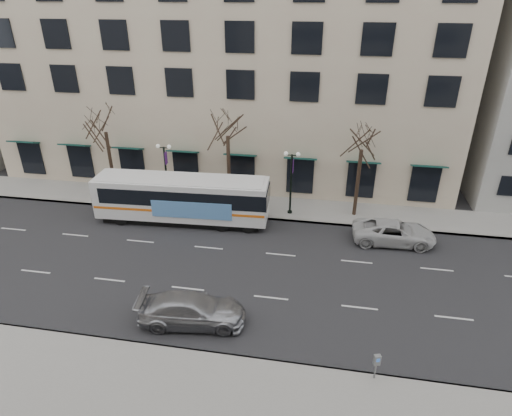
% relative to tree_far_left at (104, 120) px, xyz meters
% --- Properties ---
extents(ground, '(160.00, 160.00, 0.00)m').
position_rel_tree_far_left_xyz_m(ground, '(10.00, -8.80, -6.70)').
color(ground, black).
rests_on(ground, ground).
extents(sidewalk_far, '(80.00, 4.00, 0.15)m').
position_rel_tree_far_left_xyz_m(sidewalk_far, '(15.00, 0.20, -6.62)').
color(sidewalk_far, gray).
rests_on(sidewalk_far, ground).
extents(building_hotel, '(40.00, 20.00, 24.00)m').
position_rel_tree_far_left_xyz_m(building_hotel, '(8.00, 12.20, 5.30)').
color(building_hotel, '#C9B399').
rests_on(building_hotel, ground).
extents(tree_far_left, '(3.60, 3.60, 8.34)m').
position_rel_tree_far_left_xyz_m(tree_far_left, '(0.00, 0.00, 0.00)').
color(tree_far_left, black).
rests_on(tree_far_left, ground).
extents(tree_far_mid, '(3.60, 3.60, 8.55)m').
position_rel_tree_far_left_xyz_m(tree_far_mid, '(10.00, 0.00, 0.21)').
color(tree_far_mid, black).
rests_on(tree_far_mid, ground).
extents(tree_far_right, '(3.60, 3.60, 8.06)m').
position_rel_tree_far_left_xyz_m(tree_far_right, '(20.00, 0.00, -0.28)').
color(tree_far_right, black).
rests_on(tree_far_right, ground).
extents(lamp_post_left, '(1.22, 0.45, 5.21)m').
position_rel_tree_far_left_xyz_m(lamp_post_left, '(5.01, -0.60, -3.75)').
color(lamp_post_left, black).
rests_on(lamp_post_left, ground).
extents(lamp_post_right, '(1.22, 0.45, 5.21)m').
position_rel_tree_far_left_xyz_m(lamp_post_right, '(15.01, -0.60, -3.75)').
color(lamp_post_right, black).
rests_on(lamp_post_right, ground).
extents(city_bus, '(13.12, 3.46, 3.52)m').
position_rel_tree_far_left_xyz_m(city_bus, '(7.15, -3.00, -4.77)').
color(city_bus, white).
rests_on(city_bus, ground).
extents(silver_car, '(5.88, 2.98, 1.64)m').
position_rel_tree_far_left_xyz_m(silver_car, '(11.17, -13.81, -5.88)').
color(silver_car, '#A4A5AC').
rests_on(silver_car, ground).
extents(white_pickup, '(5.76, 2.83, 1.57)m').
position_rel_tree_far_left_xyz_m(white_pickup, '(22.56, -3.52, -5.91)').
color(white_pickup, silver).
rests_on(white_pickup, ground).
extents(pay_station, '(0.34, 0.27, 1.37)m').
position_rel_tree_far_left_xyz_m(pay_station, '(20.42, -16.10, -5.56)').
color(pay_station, gray).
rests_on(pay_station, sidewalk_near).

